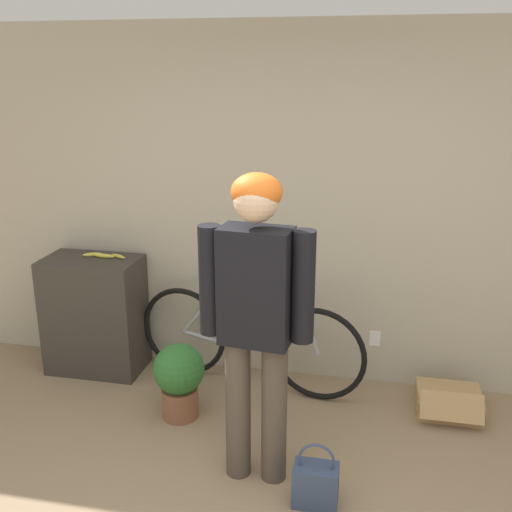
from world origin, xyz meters
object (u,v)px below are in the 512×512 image
object	(u,v)px
banana	(104,256)
cardboard_box	(448,402)
bicycle	(248,339)
handbag	(316,484)
potted_plant	(179,377)
person	(256,305)

from	to	relation	value
banana	cardboard_box	xyz separation A→B (m)	(2.57, -0.16, -0.85)
bicycle	cardboard_box	bearing A→B (deg)	6.38
handbag	bicycle	bearing A→B (deg)	118.41
handbag	potted_plant	world-z (taller)	potted_plant
person	cardboard_box	distance (m)	1.79
banana	potted_plant	world-z (taller)	banana
cardboard_box	potted_plant	bearing A→B (deg)	-166.65
cardboard_box	potted_plant	xyz separation A→B (m)	(-1.80, -0.43, 0.22)
bicycle	banana	size ratio (longest dim) A/B	4.89
bicycle	banana	bearing A→B (deg)	-174.55
bicycle	handbag	size ratio (longest dim) A/B	4.59
potted_plant	person	bearing A→B (deg)	-38.22
person	bicycle	distance (m)	1.25
person	banana	size ratio (longest dim) A/B	4.98
person	potted_plant	world-z (taller)	person
bicycle	potted_plant	size ratio (longest dim) A/B	3.29
handbag	potted_plant	size ratio (longest dim) A/B	0.72
person	bicycle	xyz separation A→B (m)	(-0.27, 1.00, -0.69)
person	banana	xyz separation A→B (m)	(-1.40, 1.08, -0.14)
cardboard_box	banana	bearing A→B (deg)	176.46
handbag	banana	bearing A→B (deg)	144.46
banana	person	bearing A→B (deg)	-37.74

